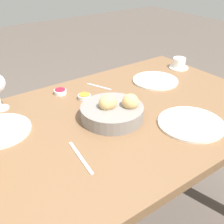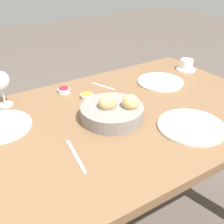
{
  "view_description": "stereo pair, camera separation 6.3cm",
  "coord_description": "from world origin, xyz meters",
  "views": [
    {
      "loc": [
        0.53,
        0.78,
        1.32
      ],
      "look_at": [
        -0.04,
        0.01,
        0.76
      ],
      "focal_mm": 45.0,
      "sensor_mm": 36.0,
      "label": 1
    },
    {
      "loc": [
        0.47,
        0.81,
        1.32
      ],
      "look_at": [
        -0.04,
        0.01,
        0.76
      ],
      "focal_mm": 45.0,
      "sensor_mm": 36.0,
      "label": 2
    }
  ],
  "objects": [
    {
      "name": "jam_bowl_honey",
      "position": [
        -0.03,
        -0.2,
        0.74
      ],
      "size": [
        0.06,
        0.06,
        0.02
      ],
      "color": "white",
      "rests_on": "dining_table"
    },
    {
      "name": "plate_near_left",
      "position": [
        -0.43,
        -0.15,
        0.74
      ],
      "size": [
        0.23,
        0.23,
        0.01
      ],
      "color": "silver",
      "rests_on": "dining_table"
    },
    {
      "name": "spoon_coffee",
      "position": [
        -0.16,
        -0.27,
        0.73
      ],
      "size": [
        0.06,
        0.13,
        0.0
      ],
      "color": "#B7B7BC",
      "rests_on": "dining_table"
    },
    {
      "name": "wine_glass",
      "position": [
        0.3,
        -0.33,
        0.84
      ],
      "size": [
        0.08,
        0.08,
        0.16
      ],
      "color": "silver",
      "rests_on": "dining_table"
    },
    {
      "name": "dining_table",
      "position": [
        0.0,
        0.0,
        0.64
      ],
      "size": [
        1.48,
        0.84,
        0.73
      ],
      "color": "brown",
      "rests_on": "ground_plane"
    },
    {
      "name": "bread_basket",
      "position": [
        -0.04,
        0.01,
        0.77
      ],
      "size": [
        0.25,
        0.25,
        0.11
      ],
      "color": "gray",
      "rests_on": "dining_table"
    },
    {
      "name": "fork_silver",
      "position": [
        0.19,
        0.14,
        0.73
      ],
      "size": [
        0.03,
        0.18,
        0.0
      ],
      "color": "#B7B7BC",
      "rests_on": "dining_table"
    },
    {
      "name": "plate_near_right",
      "position": [
        0.36,
        -0.16,
        0.74
      ],
      "size": [
        0.24,
        0.24,
        0.01
      ],
      "color": "silver",
      "rests_on": "dining_table"
    },
    {
      "name": "plate_far_center",
      "position": [
        -0.25,
        0.22,
        0.74
      ],
      "size": [
        0.25,
        0.25,
        0.01
      ],
      "color": "silver",
      "rests_on": "dining_table"
    },
    {
      "name": "jam_bowl_berry",
      "position": [
        0.03,
        -0.31,
        0.74
      ],
      "size": [
        0.06,
        0.06,
        0.02
      ],
      "color": "white",
      "rests_on": "dining_table"
    },
    {
      "name": "coffee_cup",
      "position": [
        -0.66,
        -0.21,
        0.76
      ],
      "size": [
        0.11,
        0.11,
        0.06
      ],
      "color": "white",
      "rests_on": "dining_table"
    }
  ]
}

